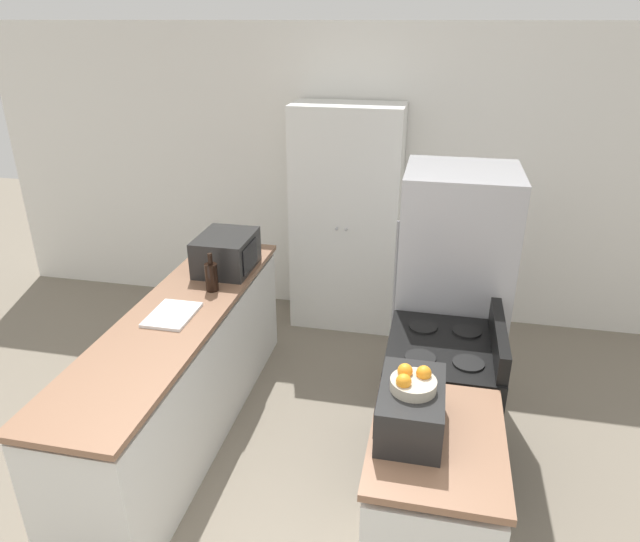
# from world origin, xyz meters

# --- Properties ---
(wall_back) EXTENTS (7.00, 0.06, 2.60)m
(wall_back) POSITION_xyz_m (0.00, 3.43, 1.30)
(wall_back) COLOR white
(wall_back) RESTS_ON ground_plane
(counter_left) EXTENTS (0.60, 2.51, 0.91)m
(counter_left) POSITION_xyz_m (-0.83, 1.36, 0.44)
(counter_left) COLOR silver
(counter_left) RESTS_ON ground_plane
(counter_right) EXTENTS (0.60, 0.83, 0.91)m
(counter_right) POSITION_xyz_m (0.83, 0.51, 0.44)
(counter_right) COLOR silver
(counter_right) RESTS_ON ground_plane
(pantry_cabinet) EXTENTS (0.93, 0.51, 1.98)m
(pantry_cabinet) POSITION_xyz_m (-0.03, 3.14, 0.99)
(pantry_cabinet) COLOR white
(pantry_cabinet) RESTS_ON ground_plane
(stove) EXTENTS (0.66, 0.73, 1.07)m
(stove) POSITION_xyz_m (0.85, 1.31, 0.46)
(stove) COLOR black
(stove) RESTS_ON ground_plane
(refrigerator) EXTENTS (0.75, 0.70, 1.75)m
(refrigerator) POSITION_xyz_m (0.89, 2.07, 0.87)
(refrigerator) COLOR #A3A3A8
(refrigerator) RESTS_ON ground_plane
(microwave) EXTENTS (0.39, 0.48, 0.27)m
(microwave) POSITION_xyz_m (-0.74, 2.07, 1.04)
(microwave) COLOR black
(microwave) RESTS_ON counter_left
(wine_bottle) EXTENTS (0.09, 0.09, 0.27)m
(wine_bottle) POSITION_xyz_m (-0.72, 1.71, 1.02)
(wine_bottle) COLOR black
(wine_bottle) RESTS_ON counter_left
(toaster_oven) EXTENTS (0.29, 0.45, 0.22)m
(toaster_oven) POSITION_xyz_m (0.70, 0.54, 1.02)
(toaster_oven) COLOR black
(toaster_oven) RESTS_ON counter_right
(fruit_bowl) EXTENTS (0.20, 0.20, 0.10)m
(fruit_bowl) POSITION_xyz_m (0.70, 0.53, 1.17)
(fruit_bowl) COLOR #B2A893
(fruit_bowl) RESTS_ON toaster_oven
(cutting_board) EXTENTS (0.26, 0.36, 0.02)m
(cutting_board) POSITION_xyz_m (-0.83, 1.31, 0.92)
(cutting_board) COLOR silver
(cutting_board) RESTS_ON counter_left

